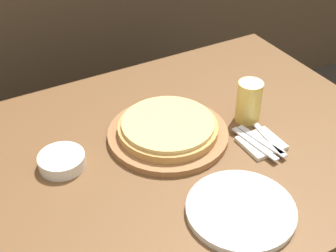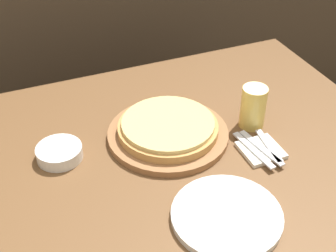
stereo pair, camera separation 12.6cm
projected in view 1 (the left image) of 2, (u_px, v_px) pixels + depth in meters
The scene contains 9 objects.
dining_table at pixel (159, 239), 1.53m from camera, with size 1.41×0.96×0.73m.
pizza_on_board at pixel (168, 130), 1.36m from camera, with size 0.35×0.35×0.06m.
beer_glass at pixel (249, 100), 1.40m from camera, with size 0.08×0.08×0.13m.
dinner_plate at pixel (241, 210), 1.13m from camera, with size 0.27×0.27×0.02m.
side_bowl at pixel (62, 161), 1.26m from camera, with size 0.13×0.13×0.04m.
napkin_stack at pixel (261, 143), 1.34m from camera, with size 0.11×0.11×0.01m.
fork at pixel (255, 144), 1.32m from camera, with size 0.04×0.18×0.00m.
dinner_knife at pixel (262, 141), 1.33m from camera, with size 0.05×0.18×0.00m.
spoon at pixel (269, 138), 1.34m from camera, with size 0.04×0.15×0.00m.
Camera 1 is at (-0.46, -0.89, 1.58)m, focal length 50.00 mm.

